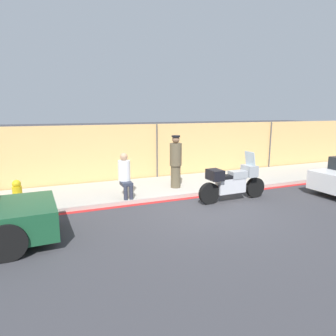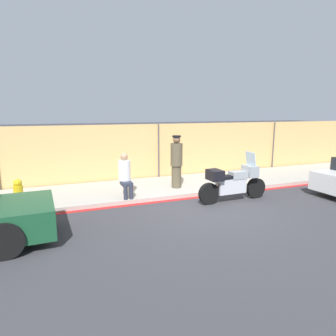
# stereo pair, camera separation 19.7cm
# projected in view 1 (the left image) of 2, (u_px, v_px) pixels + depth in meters

# --- Properties ---
(ground_plane) EXTENTS (120.00, 120.00, 0.00)m
(ground_plane) POSITION_uv_depth(u_px,v_px,m) (209.00, 211.00, 8.10)
(ground_plane) COLOR #38383D
(sidewalk) EXTENTS (40.92, 2.66, 0.12)m
(sidewalk) POSITION_uv_depth(u_px,v_px,m) (170.00, 186.00, 10.54)
(sidewalk) COLOR #ADA89E
(sidewalk) RESTS_ON ground_plane
(curb_paint_stripe) EXTENTS (40.92, 0.18, 0.01)m
(curb_paint_stripe) POSITION_uv_depth(u_px,v_px,m) (188.00, 198.00, 9.27)
(curb_paint_stripe) COLOR red
(curb_paint_stripe) RESTS_ON ground_plane
(storefront_fence) EXTENTS (38.87, 0.17, 2.17)m
(storefront_fence) POSITION_uv_depth(u_px,v_px,m) (156.00, 152.00, 11.63)
(storefront_fence) COLOR #E5B26B
(storefront_fence) RESTS_ON ground_plane
(motorcycle) EXTENTS (2.30, 0.53, 1.46)m
(motorcycle) POSITION_uv_depth(u_px,v_px,m) (233.00, 182.00, 8.93)
(motorcycle) COLOR black
(motorcycle) RESTS_ON ground_plane
(officer_standing) EXTENTS (0.40, 0.40, 1.75)m
(officer_standing) POSITION_uv_depth(u_px,v_px,m) (176.00, 161.00, 9.95)
(officer_standing) COLOR brown
(officer_standing) RESTS_ON sidewalk
(person_seated_on_curb) EXTENTS (0.36, 0.67, 1.32)m
(person_seated_on_curb) POSITION_uv_depth(u_px,v_px,m) (125.00, 173.00, 8.92)
(person_seated_on_curb) COLOR #2D3342
(person_seated_on_curb) RESTS_ON sidewalk
(fire_hydrant) EXTENTS (0.25, 0.31, 0.72)m
(fire_hydrant) POSITION_uv_depth(u_px,v_px,m) (17.00, 193.00, 8.08)
(fire_hydrant) COLOR gold
(fire_hydrant) RESTS_ON sidewalk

